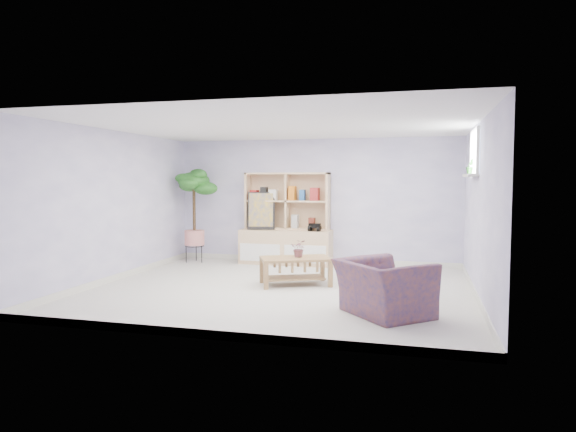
% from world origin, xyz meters
% --- Properties ---
extents(floor, '(5.50, 5.00, 0.01)m').
position_xyz_m(floor, '(0.00, 0.00, 0.00)').
color(floor, beige).
rests_on(floor, ground).
extents(ceiling, '(5.50, 5.00, 0.01)m').
position_xyz_m(ceiling, '(0.00, 0.00, 2.40)').
color(ceiling, white).
rests_on(ceiling, walls).
extents(walls, '(5.51, 5.01, 2.40)m').
position_xyz_m(walls, '(0.00, 0.00, 1.20)').
color(walls, '#ACA8D4').
rests_on(walls, floor).
extents(baseboard, '(5.50, 5.00, 0.10)m').
position_xyz_m(baseboard, '(0.00, 0.00, 0.05)').
color(baseboard, silver).
rests_on(baseboard, floor).
extents(window, '(0.10, 0.98, 0.68)m').
position_xyz_m(window, '(2.73, 0.60, 2.00)').
color(window, silver).
rests_on(window, walls).
extents(window_sill, '(0.14, 1.00, 0.04)m').
position_xyz_m(window_sill, '(2.67, 0.60, 1.68)').
color(window_sill, silver).
rests_on(window_sill, walls).
extents(storage_unit, '(1.75, 0.59, 1.75)m').
position_xyz_m(storage_unit, '(-0.51, 2.24, 0.88)').
color(storage_unit, '#D6B88C').
rests_on(storage_unit, floor).
extents(poster, '(0.54, 0.22, 0.72)m').
position_xyz_m(poster, '(-0.99, 2.17, 1.02)').
color(poster, yellow).
rests_on(poster, storage_unit).
extents(toy_truck, '(0.31, 0.21, 0.16)m').
position_xyz_m(toy_truck, '(0.07, 2.12, 0.74)').
color(toy_truck, black).
rests_on(toy_truck, storage_unit).
extents(coffee_table, '(1.19, 0.95, 0.43)m').
position_xyz_m(coffee_table, '(0.14, 0.35, 0.21)').
color(coffee_table, olive).
rests_on(coffee_table, floor).
extents(table_plant, '(0.26, 0.23, 0.27)m').
position_xyz_m(table_plant, '(0.19, 0.40, 0.56)').
color(table_plant, '#145F18').
rests_on(table_plant, coffee_table).
extents(floor_tree, '(0.83, 0.83, 1.84)m').
position_xyz_m(floor_tree, '(-2.30, 1.98, 0.92)').
color(floor_tree, '#1A441D').
rests_on(floor_tree, floor).
extents(armchair, '(1.33, 1.34, 0.75)m').
position_xyz_m(armchair, '(1.58, -1.10, 0.37)').
color(armchair, navy).
rests_on(armchair, floor).
extents(sill_plant, '(0.14, 0.13, 0.22)m').
position_xyz_m(sill_plant, '(2.67, 0.61, 1.81)').
color(sill_plant, '#1A441D').
rests_on(sill_plant, window_sill).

